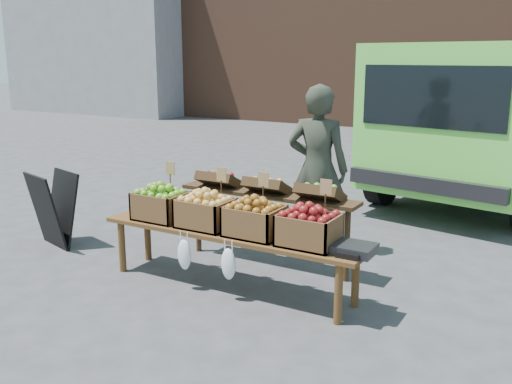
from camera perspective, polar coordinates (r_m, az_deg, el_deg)
The scene contains 12 objects.
ground at distance 5.74m, azimuth -6.30°, elevation -9.07°, with size 80.00×80.00×0.00m, color #414143.
grey_building at distance 24.38m, azimuth -15.25°, elevation 16.01°, with size 8.00×3.00×7.00m, color gray.
delivery_van at distance 9.80m, azimuth 22.75°, elevation 6.46°, with size 2.41×5.27×2.36m, color #69E04B, non-canonical shape.
vendor at distance 6.44m, azimuth 6.18°, elevation 2.26°, with size 0.69×0.45×1.90m, color #2D3226.
chalkboard_sign at distance 7.08m, azimuth -19.57°, elevation -1.62°, with size 0.59×0.32×0.89m, color black, non-canonical shape.
back_table at distance 6.03m, azimuth 1.13°, elevation -2.65°, with size 2.10×0.44×1.04m, color #372413, non-canonical shape.
display_bench at distance 5.52m, azimuth -2.63°, elevation -6.76°, with size 2.70×0.56×0.57m, color #543518, non-canonical shape.
crate_golden_apples at distance 5.86m, azimuth -9.47°, elevation -1.37°, with size 0.50×0.40×0.28m, color #5C9726, non-canonical shape.
crate_russet_pears at distance 5.54m, azimuth -5.07°, elevation -2.11°, with size 0.50×0.40×0.28m, color gold, non-canonical shape.
crate_red_apples at distance 5.25m, azimuth -0.16°, elevation -2.93°, with size 0.50×0.40×0.28m, color #915C21, non-canonical shape.
crate_green_apples at distance 5.00m, azimuth 5.29°, elevation -3.80°, with size 0.50×0.40×0.28m, color maroon, non-canonical shape.
weighing_scale at distance 4.88m, azimuth 9.81°, elevation -5.63°, with size 0.34×0.30×0.08m, color black.
Camera 1 is at (3.19, -4.24, 2.18)m, focal length 40.00 mm.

